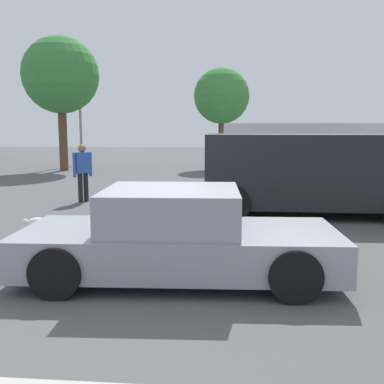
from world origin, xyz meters
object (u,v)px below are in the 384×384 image
Objects in this scene: light_post_near at (79,89)px; pedestrian at (83,168)px; suv_dark at (311,171)px; sedan_foreground at (177,237)px; dog at (41,223)px; van_white at (303,153)px.

pedestrian is at bearing -71.24° from light_post_near.
sedan_foreground is at bearing 61.53° from suv_dark.
suv_dark is (5.37, 2.68, 0.77)m from dog.
van_white is 7.28m from pedestrian.
van_white is at bearing -96.50° from suv_dark.
light_post_near reaches higher than suv_dark.
suv_dark is (-0.53, -4.77, -0.13)m from van_white.
sedan_foreground is 5.41m from suv_dark.
pedestrian reaches higher than sedan_foreground.
sedan_foreground reaches higher than dog.
sedan_foreground is 0.89× the size of suv_dark.
suv_dark reaches higher than pedestrian.
light_post_near reaches higher than van_white.
dog is at bearing 26.38° from suv_dark.
dog is (-2.82, 2.06, -0.30)m from sedan_foreground.
pedestrian is 0.27× the size of light_post_near.
dog is 9.55m from van_white.
van_white reaches higher than suv_dark.
sedan_foreground is at bearing -67.75° from light_post_near.
light_post_near is (-4.64, 16.17, 3.78)m from dog.
suv_dark is at bearing -97.80° from van_white.
sedan_foreground is 0.73× the size of light_post_near.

